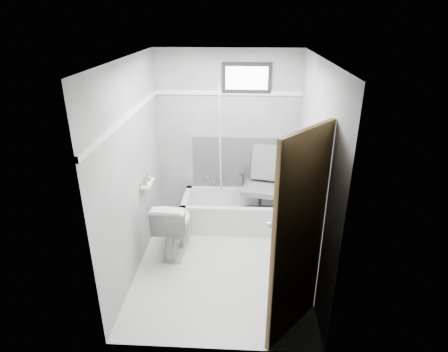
# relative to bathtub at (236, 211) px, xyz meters

# --- Properties ---
(floor) EXTENTS (2.60, 2.60, 0.00)m
(floor) POSITION_rel_bathtub_xyz_m (-0.14, -0.93, -0.21)
(floor) COLOR silver
(floor) RESTS_ON ground
(ceiling) EXTENTS (2.60, 2.60, 0.00)m
(ceiling) POSITION_rel_bathtub_xyz_m (-0.14, -0.93, 2.19)
(ceiling) COLOR silver
(ceiling) RESTS_ON floor
(wall_back) EXTENTS (2.00, 0.02, 2.40)m
(wall_back) POSITION_rel_bathtub_xyz_m (-0.14, 0.37, 0.99)
(wall_back) COLOR slate
(wall_back) RESTS_ON floor
(wall_front) EXTENTS (2.00, 0.02, 2.40)m
(wall_front) POSITION_rel_bathtub_xyz_m (-0.14, -2.23, 0.99)
(wall_front) COLOR slate
(wall_front) RESTS_ON floor
(wall_left) EXTENTS (0.02, 2.60, 2.40)m
(wall_left) POSITION_rel_bathtub_xyz_m (-1.14, -0.93, 0.99)
(wall_left) COLOR slate
(wall_left) RESTS_ON floor
(wall_right) EXTENTS (0.02, 2.60, 2.40)m
(wall_right) POSITION_rel_bathtub_xyz_m (0.86, -0.93, 0.99)
(wall_right) COLOR slate
(wall_right) RESTS_ON floor
(bathtub) EXTENTS (1.50, 0.70, 0.42)m
(bathtub) POSITION_rel_bathtub_xyz_m (0.00, 0.00, 0.00)
(bathtub) COLOR silver
(bathtub) RESTS_ON floor
(office_chair) EXTENTS (0.67, 0.67, 1.00)m
(office_chair) POSITION_rel_bathtub_xyz_m (0.34, 0.05, 0.41)
(office_chair) COLOR slate
(office_chair) RESTS_ON bathtub
(toilet) EXTENTS (0.46, 0.77, 0.73)m
(toilet) POSITION_rel_bathtub_xyz_m (-0.76, -0.70, 0.16)
(toilet) COLOR silver
(toilet) RESTS_ON floor
(door) EXTENTS (0.78, 0.78, 2.00)m
(door) POSITION_rel_bathtub_xyz_m (0.84, -2.21, 0.79)
(door) COLOR #533B1E
(door) RESTS_ON floor
(window) EXTENTS (0.66, 0.04, 0.40)m
(window) POSITION_rel_bathtub_xyz_m (0.11, 0.36, 1.81)
(window) COLOR black
(window) RESTS_ON wall_back
(backerboard) EXTENTS (1.50, 0.02, 0.78)m
(backerboard) POSITION_rel_bathtub_xyz_m (0.11, 0.36, 0.59)
(backerboard) COLOR #4C4C4F
(backerboard) RESTS_ON wall_back
(trim_back) EXTENTS (2.00, 0.02, 0.06)m
(trim_back) POSITION_rel_bathtub_xyz_m (-0.14, 0.36, 1.61)
(trim_back) COLOR white
(trim_back) RESTS_ON wall_back
(trim_left) EXTENTS (0.02, 2.60, 0.06)m
(trim_left) POSITION_rel_bathtub_xyz_m (-1.13, -0.93, 1.61)
(trim_left) COLOR white
(trim_left) RESTS_ON wall_left
(pole) EXTENTS (0.02, 0.47, 1.90)m
(pole) POSITION_rel_bathtub_xyz_m (-0.23, 0.13, 0.84)
(pole) COLOR silver
(pole) RESTS_ON bathtub
(shelf) EXTENTS (0.10, 0.32, 0.02)m
(shelf) POSITION_rel_bathtub_xyz_m (-1.07, -0.62, 0.69)
(shelf) COLOR white
(shelf) RESTS_ON wall_left
(soap_bottle_a) EXTENTS (0.05, 0.05, 0.10)m
(soap_bottle_a) POSITION_rel_bathtub_xyz_m (-1.08, -0.70, 0.76)
(soap_bottle_a) COLOR olive
(soap_bottle_a) RESTS_ON shelf
(soap_bottle_b) EXTENTS (0.08, 0.08, 0.10)m
(soap_bottle_b) POSITION_rel_bathtub_xyz_m (-1.08, -0.56, 0.75)
(soap_bottle_b) COLOR slate
(soap_bottle_b) RESTS_ON shelf
(faucet) EXTENTS (0.26, 0.10, 0.16)m
(faucet) POSITION_rel_bathtub_xyz_m (-0.34, 0.34, 0.34)
(faucet) COLOR silver
(faucet) RESTS_ON wall_back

